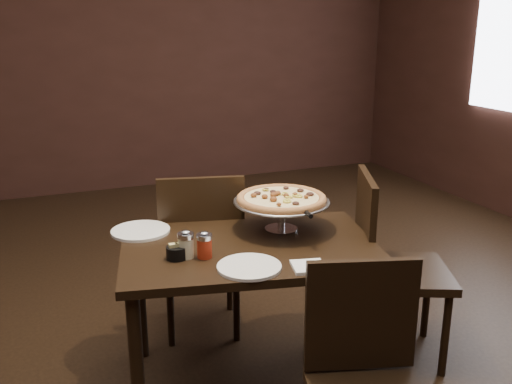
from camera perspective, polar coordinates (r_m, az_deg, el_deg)
name	(u,v)px	position (r m, az deg, el deg)	size (l,w,h in m)	color
room	(245,76)	(2.36, -1.09, 11.52)	(6.04, 7.04, 2.84)	black
dining_table	(250,264)	(2.52, -0.63, -7.19)	(1.23, 0.94, 0.69)	black
pizza_stand	(282,199)	(2.61, 2.57, -0.71)	(0.44, 0.44, 0.18)	silver
parmesan_shaker	(186,245)	(2.35, -7.02, -5.24)	(0.07, 0.07, 0.12)	beige
pepper_flake_shaker	(204,245)	(2.34, -5.18, -5.32)	(0.06, 0.06, 0.11)	maroon
packet_caddy	(177,252)	(2.35, -7.95, -5.96)	(0.09, 0.09, 0.07)	black
napkin_stack	(308,267)	(2.26, 5.27, -7.45)	(0.13, 0.13, 0.01)	white
plate_left	(141,231)	(2.67, -11.47, -3.83)	(0.27, 0.27, 0.01)	white
plate_near	(249,267)	(2.25, -0.69, -7.49)	(0.25, 0.25, 0.01)	white
serving_spatula	(307,213)	(2.44, 5.09, -2.11)	(0.13, 0.13, 0.02)	silver
chair_far	(201,248)	(2.97, -5.51, -5.59)	(0.51, 0.51, 0.90)	black
chair_near	(367,378)	(2.05, 11.07, -17.81)	(0.49, 0.49, 0.84)	black
chair_side	(389,260)	(2.84, 13.12, -6.68)	(0.57, 0.57, 0.93)	black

